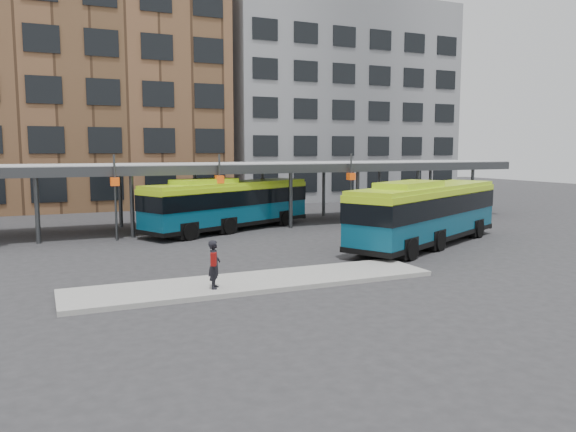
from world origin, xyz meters
The scene contains 9 objects.
ground centered at (0.00, 0.00, 0.00)m, with size 120.00×120.00×0.00m, color #28282B.
boarding_island centered at (-5.50, -3.00, 0.09)m, with size 14.00×3.00×0.18m, color gray.
canopy centered at (-0.06, 12.87, 3.91)m, with size 40.00×6.53×4.80m.
building_brick centered at (-10.00, 32.00, 11.00)m, with size 26.00×14.00×22.00m, color brown.
building_grey centered at (16.00, 32.00, 10.00)m, with size 24.00×14.00×20.00m, color slate.
bus_front centered at (5.87, 1.54, 1.81)m, with size 12.42×8.19×3.48m.
bus_rear centered at (-2.02, 11.04, 1.73)m, with size 11.99×7.44×3.32m.
pedestrian centered at (-7.29, -3.64, 1.05)m, with size 0.63×0.74×1.72m.
bike_rack centered at (12.93, 12.01, 0.49)m, with size 5.85×1.72×1.06m.
Camera 1 is at (-12.77, -22.45, 5.07)m, focal length 35.00 mm.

